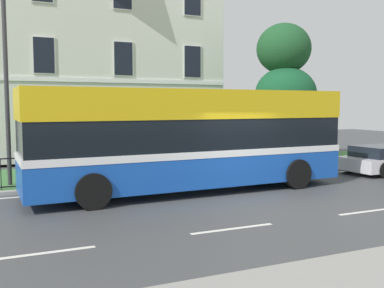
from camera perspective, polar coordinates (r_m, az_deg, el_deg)
The scene contains 7 objects.
ground_plane at distance 13.05m, azimuth 7.25°, elevation -6.98°, with size 60.00×56.00×0.18m.
georgian_townhouse at distance 25.36m, azimuth -15.57°, elevation 12.50°, with size 14.56×8.89×11.82m.
iron_verge_railing at distance 15.03m, azimuth -9.38°, elevation -2.93°, with size 14.78×0.04×0.97m.
evergreen_tree at distance 21.41m, azimuth 11.89°, elevation 4.93°, with size 3.83×3.83×6.65m.
single_decker_bus at distance 13.67m, azimuth -0.26°, elevation 0.74°, with size 10.15×2.81×3.16m.
street_lamp_post at distance 15.35m, azimuth -23.11°, elevation 10.75°, with size 0.36×0.24×7.40m.
litter_bin at distance 16.08m, azimuth -6.40°, elevation -2.15°, with size 0.56×0.56×1.12m.
Camera 1 is at (-6.59, -10.03, 2.70)m, focal length 41.02 mm.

